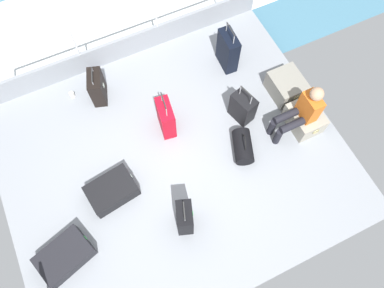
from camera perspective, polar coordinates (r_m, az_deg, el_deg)
name	(u,v)px	position (r m, az deg, el deg)	size (l,w,h in m)	color
ground_plane	(174,159)	(5.77, -2.88, -2.33)	(4.40, 5.20, 0.06)	gray
gunwale_port	(121,48)	(6.65, -10.94, 14.46)	(0.06, 5.20, 0.45)	gray
railing_port	(115,26)	(6.23, -11.87, 17.61)	(0.04, 4.20, 1.02)	silver
sea_wake	(101,15)	(8.02, -14.01, 19.00)	(12.00, 12.00, 0.01)	teal
cargo_crate_0	(286,86)	(6.33, 14.49, 8.74)	(0.61, 0.50, 0.36)	gray
cargo_crate_1	(304,119)	(6.10, 17.13, 3.82)	(0.61, 0.46, 0.35)	#9E9989
passenger_seated	(301,112)	(5.72, 16.68, 4.87)	(0.34, 0.66, 1.05)	orange
suitcase_0	(185,218)	(5.12, -1.14, -11.44)	(0.40, 0.32, 0.75)	black
suitcase_1	(97,87)	(6.20, -14.54, 8.55)	(0.46, 0.33, 0.65)	black
suitcase_2	(112,191)	(5.56, -12.39, -7.13)	(0.58, 0.75, 0.25)	black
suitcase_3	(166,118)	(5.70, -4.09, 4.09)	(0.46, 0.27, 0.85)	#B70C1E
suitcase_4	(65,256)	(5.53, -19.24, -16.17)	(0.68, 0.83, 0.24)	black
suitcase_5	(228,51)	(6.37, 5.60, 14.28)	(0.47, 0.24, 0.88)	black
suitcase_6	(243,107)	(5.87, 7.89, 5.67)	(0.44, 0.34, 0.76)	black
duffel_bag	(243,147)	(5.71, 7.94, -0.39)	(0.59, 0.45, 0.42)	black
paper_cup	(72,94)	(6.52, -18.20, 7.35)	(0.08, 0.08, 0.10)	white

